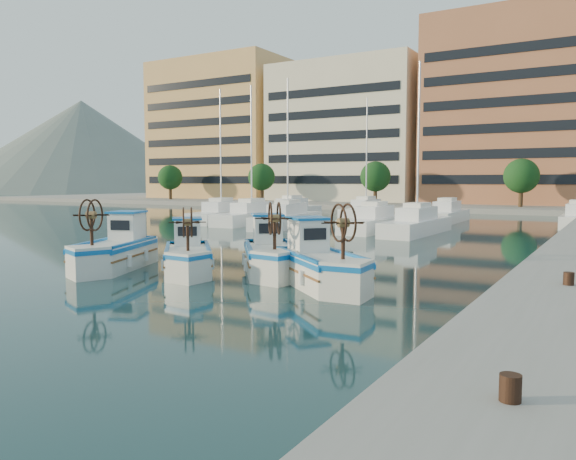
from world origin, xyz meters
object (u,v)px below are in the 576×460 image
Objects in this scene: fishing_boat_a at (116,249)px; fishing_boat_c at (270,253)px; fishing_boat_b at (188,254)px; fishing_boat_d at (319,263)px.

fishing_boat_a is 6.47m from fishing_boat_c.
fishing_boat_c is at bearing -12.52° from fishing_boat_b.
fishing_boat_d is (8.96, 0.88, -0.00)m from fishing_boat_a.
fishing_boat_b is 0.91× the size of fishing_boat_c.
fishing_boat_a is at bearing 151.94° from fishing_boat_b.
fishing_boat_a is 9.00m from fishing_boat_d.
fishing_boat_d is (2.91, -1.42, 0.02)m from fishing_boat_c.
fishing_boat_b is (3.19, 0.74, -0.07)m from fishing_boat_a.
fishing_boat_c is (6.05, 2.30, -0.02)m from fishing_boat_a.
fishing_boat_a is 1.06× the size of fishing_boat_d.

